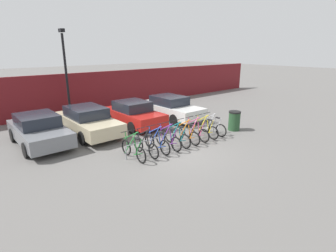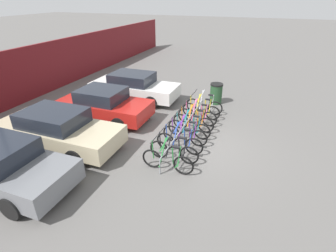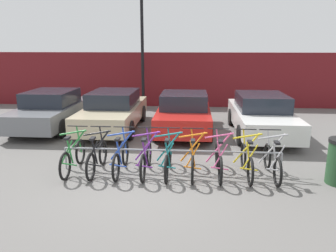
{
  "view_description": "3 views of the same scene",
  "coord_description": "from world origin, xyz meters",
  "px_view_note": "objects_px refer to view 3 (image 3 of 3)",
  "views": [
    {
      "loc": [
        -6.99,
        -7.65,
        4.19
      ],
      "look_at": [
        0.87,
        1.58,
        0.61
      ],
      "focal_mm": 28.0,
      "sensor_mm": 36.0,
      "label": 1
    },
    {
      "loc": [
        -8.12,
        -1.89,
        5.01
      ],
      "look_at": [
        -0.36,
        1.06,
        0.8
      ],
      "focal_mm": 28.0,
      "sensor_mm": 36.0,
      "label": 2
    },
    {
      "loc": [
        1.08,
        -6.85,
        3.04
      ],
      "look_at": [
        0.42,
        1.65,
        0.91
      ],
      "focal_mm": 35.0,
      "sensor_mm": 36.0,
      "label": 3
    }
  ],
  "objects_px": {
    "bicycle_blue": "(121,158)",
    "bicycle_green": "(73,157)",
    "bicycle_purple": "(146,159)",
    "bicycle_black": "(97,157)",
    "car_grey": "(51,110)",
    "bicycle_orange": "(193,160)",
    "bicycle_yellow": "(247,161)",
    "car_white": "(261,115)",
    "bicycle_pink": "(219,160)",
    "lamp_post": "(142,45)",
    "bike_rack": "(171,152)",
    "bicycle_teal": "(168,159)",
    "car_beige": "(113,111)",
    "car_red": "(184,113)",
    "bicycle_silver": "(272,162)"
  },
  "relations": [
    {
      "from": "car_beige",
      "to": "bicycle_yellow",
      "type": "bearing_deg",
      "value": -45.05
    },
    {
      "from": "bicycle_teal",
      "to": "bicycle_black",
      "type": "bearing_deg",
      "value": -177.17
    },
    {
      "from": "bicycle_teal",
      "to": "bicycle_silver",
      "type": "bearing_deg",
      "value": 2.83
    },
    {
      "from": "bicycle_purple",
      "to": "car_beige",
      "type": "xyz_separation_m",
      "value": [
        -1.8,
        4.19,
        0.32
      ]
    },
    {
      "from": "bicycle_green",
      "to": "car_white",
      "type": "relative_size",
      "value": 0.38
    },
    {
      "from": "bicycle_pink",
      "to": "lamp_post",
      "type": "xyz_separation_m",
      "value": [
        -3.0,
        7.97,
        2.62
      ]
    },
    {
      "from": "bicycle_yellow",
      "to": "bike_rack",
      "type": "bearing_deg",
      "value": 172.63
    },
    {
      "from": "bicycle_pink",
      "to": "bicycle_black",
      "type": "bearing_deg",
      "value": 179.61
    },
    {
      "from": "bicycle_silver",
      "to": "car_grey",
      "type": "bearing_deg",
      "value": 147.12
    },
    {
      "from": "car_red",
      "to": "bicycle_green",
      "type": "bearing_deg",
      "value": -123.35
    },
    {
      "from": "bike_rack",
      "to": "bicycle_teal",
      "type": "relative_size",
      "value": 3.11
    },
    {
      "from": "car_grey",
      "to": "lamp_post",
      "type": "xyz_separation_m",
      "value": [
        2.85,
        3.84,
        2.31
      ]
    },
    {
      "from": "bicycle_teal",
      "to": "car_grey",
      "type": "xyz_separation_m",
      "value": [
        -4.65,
        4.13,
        0.31
      ]
    },
    {
      "from": "bicycle_yellow",
      "to": "car_white",
      "type": "bearing_deg",
      "value": 71.9
    },
    {
      "from": "car_red",
      "to": "car_beige",
      "type": "bearing_deg",
      "value": 174.28
    },
    {
      "from": "bike_rack",
      "to": "bicycle_orange",
      "type": "xyz_separation_m",
      "value": [
        0.53,
        -0.15,
        -0.12
      ]
    },
    {
      "from": "bicycle_yellow",
      "to": "lamp_post",
      "type": "bearing_deg",
      "value": 111.98
    },
    {
      "from": "bicycle_black",
      "to": "car_beige",
      "type": "height_order",
      "value": "car_beige"
    },
    {
      "from": "bicycle_teal",
      "to": "bicycle_pink",
      "type": "bearing_deg",
      "value": 2.83
    },
    {
      "from": "bicycle_purple",
      "to": "car_grey",
      "type": "bearing_deg",
      "value": 137.78
    },
    {
      "from": "bike_rack",
      "to": "bicycle_yellow",
      "type": "distance_m",
      "value": 1.81
    },
    {
      "from": "bicycle_yellow",
      "to": "bicycle_silver",
      "type": "distance_m",
      "value": 0.59
    },
    {
      "from": "bike_rack",
      "to": "car_grey",
      "type": "height_order",
      "value": "car_grey"
    },
    {
      "from": "bicycle_teal",
      "to": "car_white",
      "type": "bearing_deg",
      "value": 55.68
    },
    {
      "from": "bicycle_blue",
      "to": "car_grey",
      "type": "relative_size",
      "value": 0.41
    },
    {
      "from": "bicycle_black",
      "to": "bicycle_silver",
      "type": "relative_size",
      "value": 1.0
    },
    {
      "from": "bicycle_pink",
      "to": "car_red",
      "type": "height_order",
      "value": "car_red"
    },
    {
      "from": "bicycle_black",
      "to": "bicycle_purple",
      "type": "relative_size",
      "value": 1.0
    },
    {
      "from": "bicycle_orange",
      "to": "bike_rack",
      "type": "bearing_deg",
      "value": 162.42
    },
    {
      "from": "car_grey",
      "to": "lamp_post",
      "type": "height_order",
      "value": "lamp_post"
    },
    {
      "from": "car_white",
      "to": "bicycle_blue",
      "type": "bearing_deg",
      "value": -136.54
    },
    {
      "from": "bicycle_purple",
      "to": "bicycle_black",
      "type": "bearing_deg",
      "value": -177.12
    },
    {
      "from": "bicycle_blue",
      "to": "bicycle_green",
      "type": "bearing_deg",
      "value": 177.51
    },
    {
      "from": "bike_rack",
      "to": "bicycle_pink",
      "type": "relative_size",
      "value": 3.11
    },
    {
      "from": "car_grey",
      "to": "bicycle_green",
      "type": "bearing_deg",
      "value": -60.68
    },
    {
      "from": "bicycle_green",
      "to": "lamp_post",
      "type": "xyz_separation_m",
      "value": [
        0.53,
        7.97,
        2.62
      ]
    },
    {
      "from": "bike_rack",
      "to": "car_white",
      "type": "bearing_deg",
      "value": 52.29
    },
    {
      "from": "bicycle_yellow",
      "to": "bicycle_black",
      "type": "bearing_deg",
      "value": 177.36
    },
    {
      "from": "car_beige",
      "to": "lamp_post",
      "type": "distance_m",
      "value": 4.46
    },
    {
      "from": "car_white",
      "to": "car_grey",
      "type": "bearing_deg",
      "value": 177.89
    },
    {
      "from": "bike_rack",
      "to": "bicycle_silver",
      "type": "distance_m",
      "value": 2.39
    },
    {
      "from": "bicycle_pink",
      "to": "bicycle_green",
      "type": "bearing_deg",
      "value": 179.61
    },
    {
      "from": "bike_rack",
      "to": "bicycle_silver",
      "type": "bearing_deg",
      "value": -3.57
    },
    {
      "from": "bicycle_orange",
      "to": "car_white",
      "type": "height_order",
      "value": "car_white"
    },
    {
      "from": "bicycle_pink",
      "to": "lamp_post",
      "type": "relative_size",
      "value": 0.32
    },
    {
      "from": "bicycle_orange",
      "to": "bicycle_purple",
      "type": "bearing_deg",
      "value": 178.18
    },
    {
      "from": "car_beige",
      "to": "car_white",
      "type": "distance_m",
      "value": 5.26
    },
    {
      "from": "car_beige",
      "to": "car_red",
      "type": "height_order",
      "value": "same"
    },
    {
      "from": "bicycle_silver",
      "to": "car_red",
      "type": "bearing_deg",
      "value": 116.41
    },
    {
      "from": "bicycle_pink",
      "to": "car_white",
      "type": "distance_m",
      "value": 4.23
    }
  ]
}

